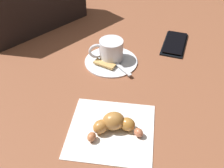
% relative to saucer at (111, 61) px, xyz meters
% --- Properties ---
extents(ground_plane, '(1.80, 1.80, 0.00)m').
position_rel_saucer_xyz_m(ground_plane, '(-0.13, 0.01, -0.00)').
color(ground_plane, brown).
extents(saucer, '(0.14, 0.14, 0.01)m').
position_rel_saucer_xyz_m(saucer, '(0.00, 0.00, 0.00)').
color(saucer, white).
rests_on(saucer, ground).
extents(espresso_cup, '(0.06, 0.09, 0.05)m').
position_rel_saucer_xyz_m(espresso_cup, '(0.01, 0.00, 0.03)').
color(espresso_cup, white).
rests_on(espresso_cup, saucer).
extents(teaspoon, '(0.11, 0.08, 0.01)m').
position_rel_saucer_xyz_m(teaspoon, '(-0.01, -0.00, 0.01)').
color(teaspoon, silver).
rests_on(teaspoon, saucer).
extents(sugar_packet, '(0.05, 0.06, 0.01)m').
position_rel_saucer_xyz_m(sugar_packet, '(-0.02, 0.02, 0.01)').
color(sugar_packet, tan).
rests_on(sugar_packet, saucer).
extents(napkin, '(0.20, 0.20, 0.00)m').
position_rel_saucer_xyz_m(napkin, '(-0.24, 0.01, -0.00)').
color(napkin, white).
rests_on(napkin, ground).
extents(croissant, '(0.06, 0.12, 0.04)m').
position_rel_saucer_xyz_m(croissant, '(-0.24, 0.00, 0.02)').
color(croissant, '#B76745').
rests_on(croissant, napkin).
extents(cell_phone, '(0.15, 0.11, 0.01)m').
position_rel_saucer_xyz_m(cell_phone, '(0.08, -0.19, 0.00)').
color(cell_phone, black).
rests_on(cell_phone, ground).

